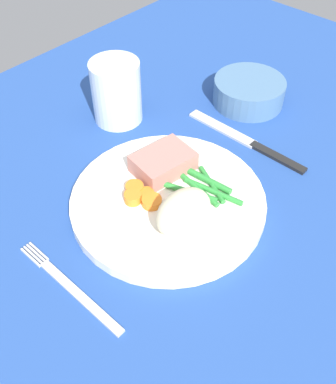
{
  "coord_description": "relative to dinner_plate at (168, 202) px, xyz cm",
  "views": [
    {
      "loc": [
        -31.39,
        -25.34,
        45.57
      ],
      "look_at": [
        -2.32,
        1.11,
        4.6
      ],
      "focal_mm": 42.17,
      "sensor_mm": 36.0,
      "label": 1
    }
  ],
  "objects": [
    {
      "name": "fork",
      "position": [
        -16.43,
        -0.26,
        -0.6
      ],
      "size": [
        1.44,
        16.6,
        0.4
      ],
      "rotation": [
        0.0,
        0.0,
        0.07
      ],
      "color": "silver",
      "rests_on": "dining_table"
    },
    {
      "name": "mashed_potatoes",
      "position": [
        -2.26,
        -4.51,
        3.3
      ],
      "size": [
        7.57,
        5.39,
        4.99
      ],
      "primitive_type": "ellipsoid",
      "color": "beige",
      "rests_on": "dinner_plate"
    },
    {
      "name": "dinner_plate",
      "position": [
        0.0,
        0.0,
        0.0
      ],
      "size": [
        25.06,
        25.06,
        1.6
      ],
      "primitive_type": "cylinder",
      "color": "white",
      "rests_on": "dining_table"
    },
    {
      "name": "water_glass",
      "position": [
        8.74,
        18.52,
        3.32
      ],
      "size": [
        7.56,
        7.56,
        9.68
      ],
      "color": "silver",
      "rests_on": "dining_table"
    },
    {
      "name": "meat_portion",
      "position": [
        3.38,
        3.95,
        2.12
      ],
      "size": [
        8.53,
        6.74,
        2.63
      ],
      "primitive_type": "cube",
      "rotation": [
        0.0,
        0.0,
        -0.16
      ],
      "color": "#B2756B",
      "rests_on": "dinner_plate"
    },
    {
      "name": "green_beans",
      "position": [
        4.31,
        -2.41,
        1.19
      ],
      "size": [
        6.1,
        10.03,
        0.89
      ],
      "color": "#2D8C38",
      "rests_on": "dinner_plate"
    },
    {
      "name": "salad_bowl",
      "position": [
        26.01,
        5.88,
        1.49
      ],
      "size": [
        11.5,
        11.5,
        4.05
      ],
      "color": "#4C7299",
      "rests_on": "dining_table"
    },
    {
      "name": "carrot_slices",
      "position": [
        -2.43,
        2.45,
        1.33
      ],
      "size": [
        3.8,
        5.66,
        1.27
      ],
      "color": "orange",
      "rests_on": "dinner_plate"
    },
    {
      "name": "dining_table",
      "position": [
        2.32,
        -1.11,
        -1.8
      ],
      "size": [
        120.0,
        90.0,
        2.0
      ],
      "color": "#234793",
      "rests_on": "ground"
    },
    {
      "name": "knife",
      "position": [
        17.42,
        -0.29,
        -0.6
      ],
      "size": [
        1.7,
        20.5,
        0.64
      ],
      "rotation": [
        0.0,
        0.0,
        -0.07
      ],
      "color": "black",
      "rests_on": "dining_table"
    }
  ]
}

